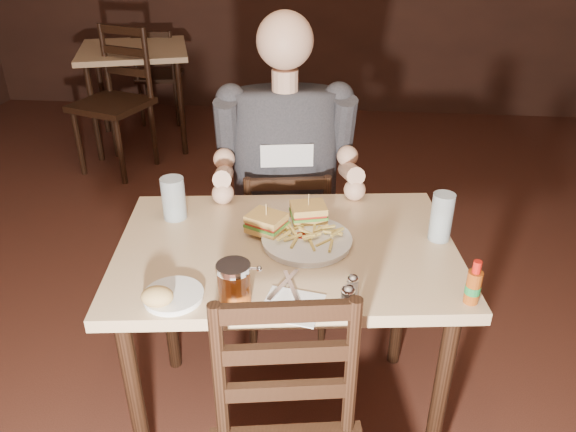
# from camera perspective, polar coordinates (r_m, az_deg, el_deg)

# --- Properties ---
(room_shell) EXTENTS (7.00, 7.00, 7.00)m
(room_shell) POSITION_cam_1_polar(r_m,az_deg,el_deg) (1.81, -6.15, 18.65)
(room_shell) COLOR #32150F
(room_shell) RESTS_ON ground
(main_table) EXTENTS (1.16, 0.85, 0.77)m
(main_table) POSITION_cam_1_polar(r_m,az_deg,el_deg) (1.85, -0.15, -5.46)
(main_table) COLOR tan
(main_table) RESTS_ON ground
(bg_table) EXTENTS (1.00, 1.00, 0.77)m
(bg_table) POSITION_cam_1_polar(r_m,az_deg,el_deg) (4.66, -15.34, 15.09)
(bg_table) COLOR tan
(bg_table) RESTS_ON ground
(chair_far) EXTENTS (0.44, 0.47, 0.82)m
(chair_far) POSITION_cam_1_polar(r_m,az_deg,el_deg) (2.48, -0.27, -3.00)
(chair_far) COLOR black
(chair_far) RESTS_ON ground
(bg_chair_far) EXTENTS (0.43, 0.46, 0.82)m
(bg_chair_far) POSITION_cam_1_polar(r_m,az_deg,el_deg) (5.23, -12.94, 13.74)
(bg_chair_far) COLOR black
(bg_chair_far) RESTS_ON ground
(bg_chair_near) EXTENTS (0.60, 0.63, 1.00)m
(bg_chair_near) POSITION_cam_1_polar(r_m,az_deg,el_deg) (4.22, -17.50, 10.81)
(bg_chair_near) COLOR black
(bg_chair_near) RESTS_ON ground
(diner) EXTENTS (0.63, 0.53, 0.98)m
(diner) POSITION_cam_1_polar(r_m,az_deg,el_deg) (2.20, -0.23, 7.42)
(diner) COLOR #353339
(diner) RESTS_ON chair_far
(dinner_plate) EXTENTS (0.32, 0.32, 0.02)m
(dinner_plate) POSITION_cam_1_polar(r_m,az_deg,el_deg) (1.80, 1.92, -2.61)
(dinner_plate) COLOR white
(dinner_plate) RESTS_ON main_table
(sandwich_left) EXTENTS (0.14, 0.13, 0.10)m
(sandwich_left) POSITION_cam_1_polar(r_m,az_deg,el_deg) (1.82, -2.21, -0.16)
(sandwich_left) COLOR gold
(sandwich_left) RESTS_ON dinner_plate
(sandwich_right) EXTENTS (0.13, 0.12, 0.10)m
(sandwich_right) POSITION_cam_1_polar(r_m,az_deg,el_deg) (1.88, 2.09, 0.86)
(sandwich_right) COLOR gold
(sandwich_right) RESTS_ON dinner_plate
(fries_pile) EXTENTS (0.28, 0.21, 0.04)m
(fries_pile) POSITION_cam_1_polar(r_m,az_deg,el_deg) (1.79, 2.25, -1.89)
(fries_pile) COLOR #E1C560
(fries_pile) RESTS_ON dinner_plate
(ketchup_dollop) EXTENTS (0.05, 0.05, 0.01)m
(ketchup_dollop) POSITION_cam_1_polar(r_m,az_deg,el_deg) (1.81, 1.32, -1.99)
(ketchup_dollop) COLOR maroon
(ketchup_dollop) RESTS_ON dinner_plate
(glass_left) EXTENTS (0.09, 0.09, 0.15)m
(glass_left) POSITION_cam_1_polar(r_m,az_deg,el_deg) (1.96, -11.54, 1.77)
(glass_left) COLOR silver
(glass_left) RESTS_ON main_table
(glass_right) EXTENTS (0.08, 0.08, 0.16)m
(glass_right) POSITION_cam_1_polar(r_m,az_deg,el_deg) (1.86, 15.33, -0.09)
(glass_right) COLOR silver
(glass_right) RESTS_ON main_table
(hot_sauce) EXTENTS (0.05, 0.05, 0.13)m
(hot_sauce) POSITION_cam_1_polar(r_m,az_deg,el_deg) (1.60, 18.38, -6.38)
(hot_sauce) COLOR #85390F
(hot_sauce) RESTS_ON main_table
(salt_shaker) EXTENTS (0.04, 0.04, 0.06)m
(salt_shaker) POSITION_cam_1_polar(r_m,az_deg,el_deg) (1.57, 6.56, -7.05)
(salt_shaker) COLOR white
(salt_shaker) RESTS_ON main_table
(pepper_shaker) EXTENTS (0.04, 0.04, 0.07)m
(pepper_shaker) POSITION_cam_1_polar(r_m,az_deg,el_deg) (1.52, 6.09, -8.33)
(pepper_shaker) COLOR #38332D
(pepper_shaker) RESTS_ON main_table
(syrup_dispenser) EXTENTS (0.10, 0.10, 0.12)m
(syrup_dispenser) POSITION_cam_1_polar(r_m,az_deg,el_deg) (1.53, -5.50, -6.80)
(syrup_dispenser) COLOR #85390F
(syrup_dispenser) RESTS_ON main_table
(napkin) EXTENTS (0.18, 0.17, 0.00)m
(napkin) POSITION_cam_1_polar(r_m,az_deg,el_deg) (1.54, 0.39, -9.14)
(napkin) COLOR white
(napkin) RESTS_ON main_table
(knife) EXTENTS (0.07, 0.19, 0.00)m
(knife) POSITION_cam_1_polar(r_m,az_deg,el_deg) (1.59, 0.50, -7.54)
(knife) COLOR silver
(knife) RESTS_ON napkin
(fork) EXTENTS (0.08, 0.16, 0.01)m
(fork) POSITION_cam_1_polar(r_m,az_deg,el_deg) (1.61, -0.49, -7.00)
(fork) COLOR silver
(fork) RESTS_ON napkin
(side_plate) EXTENTS (0.18, 0.18, 0.01)m
(side_plate) POSITION_cam_1_polar(r_m,az_deg,el_deg) (1.59, -11.56, -8.04)
(side_plate) COLOR white
(side_plate) RESTS_ON main_table
(bread_roll) EXTENTS (0.10, 0.08, 0.05)m
(bread_roll) POSITION_cam_1_polar(r_m,az_deg,el_deg) (1.55, -13.15, -7.96)
(bread_roll) COLOR tan
(bread_roll) RESTS_ON side_plate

